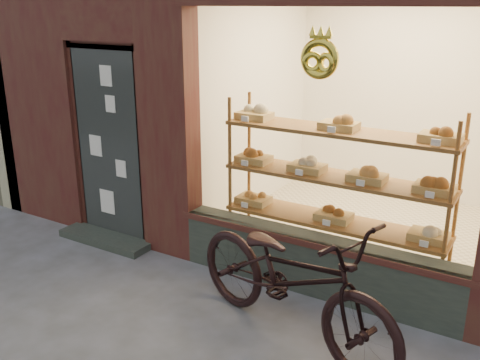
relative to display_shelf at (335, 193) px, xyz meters
The scene contains 2 objects.
display_shelf is the anchor object (origin of this frame).
bicycle 1.25m from the display_shelf, 83.48° to the right, with size 0.72×2.06×1.08m, color black.
Camera 1 is at (2.17, -2.05, 2.57)m, focal length 40.00 mm.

